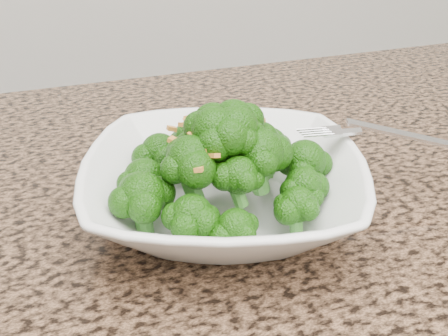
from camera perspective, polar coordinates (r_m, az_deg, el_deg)
name	(u,v)px	position (r m, az deg, el deg)	size (l,w,h in m)	color
granite_counter	(306,309)	(0.44, 8.32, -13.99)	(1.64, 1.04, 0.03)	brown
bowl	(224,189)	(0.49, 0.00, -2.11)	(0.24, 0.24, 0.06)	white
broccoli_pile	(224,121)	(0.46, 0.00, 4.80)	(0.21, 0.21, 0.07)	#1B5509
garlic_topping	(224,77)	(0.45, 0.00, 9.20)	(0.13, 0.13, 0.01)	gold
fork	(354,132)	(0.52, 13.03, 3.62)	(0.17, 0.03, 0.01)	silver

